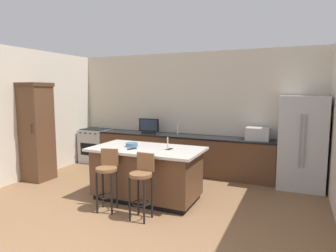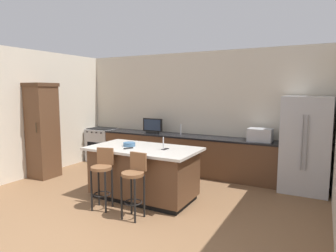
{
  "view_description": "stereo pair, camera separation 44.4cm",
  "coord_description": "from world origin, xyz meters",
  "px_view_note": "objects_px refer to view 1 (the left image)",
  "views": [
    {
      "loc": [
        2.39,
        -2.6,
        1.95
      ],
      "look_at": [
        -0.0,
        2.85,
        1.22
      ],
      "focal_mm": 31.44,
      "sensor_mm": 36.0,
      "label": 1
    },
    {
      "loc": [
        2.79,
        -2.41,
        1.95
      ],
      "look_at": [
        -0.0,
        2.85,
        1.22
      ],
      "focal_mm": 31.44,
      "sensor_mm": 36.0,
      "label": 2
    }
  ],
  "objects_px": {
    "bar_stool_right": "(142,180)",
    "tv_remote": "(132,149)",
    "cabinet_tower": "(37,130)",
    "tv_monitor": "(149,127)",
    "cell_phone": "(169,149)",
    "refrigerator": "(302,142)",
    "bar_stool_left": "(107,174)",
    "fruit_bowl": "(132,145)",
    "range_oven": "(96,145)",
    "kitchen_island": "(147,173)",
    "microwave": "(258,134)"
  },
  "relations": [
    {
      "from": "bar_stool_right",
      "to": "tv_remote",
      "type": "height_order",
      "value": "bar_stool_right"
    },
    {
      "from": "cabinet_tower",
      "to": "tv_monitor",
      "type": "height_order",
      "value": "cabinet_tower"
    },
    {
      "from": "tv_monitor",
      "to": "bar_stool_right",
      "type": "xyz_separation_m",
      "value": [
        1.22,
        -2.59,
        -0.46
      ]
    },
    {
      "from": "cell_phone",
      "to": "tv_remote",
      "type": "bearing_deg",
      "value": -146.85
    },
    {
      "from": "cell_phone",
      "to": "refrigerator",
      "type": "bearing_deg",
      "value": 48.87
    },
    {
      "from": "refrigerator",
      "to": "bar_stool_left",
      "type": "xyz_separation_m",
      "value": [
        -2.88,
        -2.5,
        -0.32
      ]
    },
    {
      "from": "cabinet_tower",
      "to": "bar_stool_right",
      "type": "relative_size",
      "value": 2.11
    },
    {
      "from": "cabinet_tower",
      "to": "fruit_bowl",
      "type": "distance_m",
      "value": 2.42
    },
    {
      "from": "range_oven",
      "to": "bar_stool_right",
      "type": "relative_size",
      "value": 0.91
    },
    {
      "from": "refrigerator",
      "to": "cabinet_tower",
      "type": "xyz_separation_m",
      "value": [
        -5.25,
        -1.72,
        0.18
      ]
    },
    {
      "from": "refrigerator",
      "to": "tv_monitor",
      "type": "relative_size",
      "value": 3.49
    },
    {
      "from": "range_oven",
      "to": "kitchen_island",
      "type": "bearing_deg",
      "value": -36.22
    },
    {
      "from": "range_oven",
      "to": "bar_stool_right",
      "type": "bearing_deg",
      "value": -42.43
    },
    {
      "from": "bar_stool_right",
      "to": "tv_monitor",
      "type": "bearing_deg",
      "value": 116.84
    },
    {
      "from": "microwave",
      "to": "bar_stool_left",
      "type": "distance_m",
      "value": 3.31
    },
    {
      "from": "kitchen_island",
      "to": "bar_stool_left",
      "type": "distance_m",
      "value": 0.79
    },
    {
      "from": "tv_monitor",
      "to": "range_oven",
      "type": "bearing_deg",
      "value": 178.26
    },
    {
      "from": "kitchen_island",
      "to": "cabinet_tower",
      "type": "xyz_separation_m",
      "value": [
        -2.71,
        0.08,
        0.62
      ]
    },
    {
      "from": "refrigerator",
      "to": "fruit_bowl",
      "type": "height_order",
      "value": "refrigerator"
    },
    {
      "from": "range_oven",
      "to": "bar_stool_left",
      "type": "relative_size",
      "value": 0.92
    },
    {
      "from": "kitchen_island",
      "to": "tv_monitor",
      "type": "bearing_deg",
      "value": 116.28
    },
    {
      "from": "refrigerator",
      "to": "tv_monitor",
      "type": "bearing_deg",
      "value": 179.45
    },
    {
      "from": "tv_remote",
      "to": "range_oven",
      "type": "bearing_deg",
      "value": 165.41
    },
    {
      "from": "bar_stool_right",
      "to": "fruit_bowl",
      "type": "height_order",
      "value": "fruit_bowl"
    },
    {
      "from": "tv_monitor",
      "to": "cell_phone",
      "type": "relative_size",
      "value": 3.52
    },
    {
      "from": "cell_phone",
      "to": "microwave",
      "type": "bearing_deg",
      "value": 64.97
    },
    {
      "from": "microwave",
      "to": "refrigerator",
      "type": "bearing_deg",
      "value": -5.62
    },
    {
      "from": "kitchen_island",
      "to": "tv_monitor",
      "type": "distance_m",
      "value": 2.13
    },
    {
      "from": "kitchen_island",
      "to": "bar_stool_left",
      "type": "bearing_deg",
      "value": -116.3
    },
    {
      "from": "kitchen_island",
      "to": "tv_monitor",
      "type": "height_order",
      "value": "tv_monitor"
    },
    {
      "from": "refrigerator",
      "to": "fruit_bowl",
      "type": "xyz_separation_m",
      "value": [
        -2.83,
        -1.8,
        0.05
      ]
    },
    {
      "from": "kitchen_island",
      "to": "tv_monitor",
      "type": "relative_size",
      "value": 3.74
    },
    {
      "from": "bar_stool_left",
      "to": "tv_remote",
      "type": "bearing_deg",
      "value": 56.87
    },
    {
      "from": "fruit_bowl",
      "to": "cell_phone",
      "type": "distance_m",
      "value": 0.72
    },
    {
      "from": "bar_stool_left",
      "to": "kitchen_island",
      "type": "bearing_deg",
      "value": 50.19
    },
    {
      "from": "microwave",
      "to": "tv_remote",
      "type": "bearing_deg",
      "value": -131.29
    },
    {
      "from": "tv_monitor",
      "to": "cell_phone",
      "type": "bearing_deg",
      "value": -53.45
    },
    {
      "from": "kitchen_island",
      "to": "microwave",
      "type": "xyz_separation_m",
      "value": [
        1.67,
        1.88,
        0.55
      ]
    },
    {
      "from": "kitchen_island",
      "to": "cell_phone",
      "type": "height_order",
      "value": "cell_phone"
    },
    {
      "from": "refrigerator",
      "to": "tv_monitor",
      "type": "xyz_separation_m",
      "value": [
        -3.44,
        0.03,
        0.14
      ]
    },
    {
      "from": "bar_stool_right",
      "to": "tv_remote",
      "type": "distance_m",
      "value": 0.81
    },
    {
      "from": "microwave",
      "to": "bar_stool_right",
      "type": "relative_size",
      "value": 0.48
    },
    {
      "from": "kitchen_island",
      "to": "refrigerator",
      "type": "relative_size",
      "value": 1.07
    },
    {
      "from": "range_oven",
      "to": "cabinet_tower",
      "type": "relative_size",
      "value": 0.43
    },
    {
      "from": "microwave",
      "to": "tv_monitor",
      "type": "bearing_deg",
      "value": -178.85
    },
    {
      "from": "range_oven",
      "to": "tv_monitor",
      "type": "xyz_separation_m",
      "value": [
        1.67,
        -0.05,
        0.61
      ]
    },
    {
      "from": "kitchen_island",
      "to": "bar_stool_left",
      "type": "height_order",
      "value": "bar_stool_left"
    },
    {
      "from": "kitchen_island",
      "to": "tv_remote",
      "type": "bearing_deg",
      "value": -129.09
    },
    {
      "from": "kitchen_island",
      "to": "range_oven",
      "type": "height_order",
      "value": "kitchen_island"
    },
    {
      "from": "range_oven",
      "to": "microwave",
      "type": "height_order",
      "value": "microwave"
    }
  ]
}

